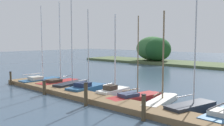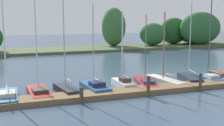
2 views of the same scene
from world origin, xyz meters
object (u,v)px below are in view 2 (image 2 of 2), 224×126
sailboat_1 (39,91)px  mooring_piling_1 (82,96)px  sailboat_5 (146,82)px  sailboat_3 (94,87)px  mooring_piling_3 (200,82)px  sailboat_0 (8,95)px  mooring_piling_2 (148,87)px  sailboat_4 (123,82)px  sailboat_8 (209,77)px  sailboat_2 (66,88)px  sailboat_6 (164,79)px  sailboat_7 (189,78)px

sailboat_1 → mooring_piling_1: (2.46, -3.12, 0.24)m
sailboat_1 → sailboat_5: bearing=-92.7°
sailboat_3 → mooring_piling_3: sailboat_3 is taller
sailboat_0 → sailboat_5: 10.87m
mooring_piling_1 → mooring_piling_2: 4.83m
sailboat_0 → sailboat_1: sailboat_1 is taller
sailboat_1 → sailboat_4: 6.67m
sailboat_8 → mooring_piling_3: size_ratio=5.07×
sailboat_2 → sailboat_4: sailboat_2 is taller
sailboat_3 → sailboat_6: bearing=-89.0°
sailboat_7 → mooring_piling_2: sailboat_7 is taller
sailboat_5 → sailboat_6: bearing=-69.5°
sailboat_1 → sailboat_6: bearing=-91.1°
sailboat_4 → sailboat_8: size_ratio=0.85×
sailboat_0 → sailboat_4: (8.80, 0.77, 0.07)m
sailboat_2 → sailboat_3: sailboat_2 is taller
sailboat_8 → sailboat_3: bearing=93.8°
sailboat_1 → sailboat_2: size_ratio=0.95×
sailboat_7 → sailboat_6: bearing=93.3°
sailboat_8 → mooring_piling_2: sailboat_8 is taller
sailboat_6 → mooring_piling_2: bearing=127.0°
sailboat_0 → mooring_piling_1: (4.59, -2.55, 0.21)m
mooring_piling_1 → mooring_piling_3: size_ratio=0.77×
sailboat_0 → sailboat_2: sailboat_2 is taller
sailboat_0 → sailboat_3: sailboat_0 is taller
sailboat_1 → sailboat_7: size_ratio=1.11×
mooring_piling_1 → mooring_piling_2: (4.83, -0.04, 0.21)m
sailboat_6 → sailboat_8: sailboat_8 is taller
sailboat_5 → sailboat_1: bearing=102.1°
sailboat_7 → sailboat_4: bearing=102.2°
sailboat_5 → mooring_piling_3: size_ratio=4.15×
sailboat_2 → sailboat_3: size_ratio=1.22×
sailboat_4 → mooring_piling_1: (-4.21, -3.32, 0.14)m
sailboat_1 → sailboat_7: 12.90m
mooring_piling_1 → mooring_piling_3: 9.25m
sailboat_1 → sailboat_2: 1.98m
sailboat_7 → mooring_piling_1: size_ratio=6.37×
sailboat_0 → sailboat_4: sailboat_0 is taller
sailboat_4 → sailboat_6: sailboat_4 is taller
sailboat_4 → sailboat_5: (2.05, -0.03, -0.16)m
sailboat_2 → sailboat_8: bearing=-101.1°
sailboat_2 → sailboat_7: 10.93m
sailboat_0 → sailboat_2: size_ratio=0.92×
sailboat_8 → mooring_piling_1: size_ratio=6.58×
sailboat_0 → sailboat_6: (12.75, 1.06, -0.03)m
sailboat_7 → mooring_piling_3: sailboat_7 is taller
sailboat_3 → mooring_piling_1: sailboat_3 is taller
sailboat_3 → sailboat_4: sailboat_3 is taller
sailboat_3 → sailboat_2: bearing=80.7°
sailboat_2 → mooring_piling_3: sailboat_2 is taller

